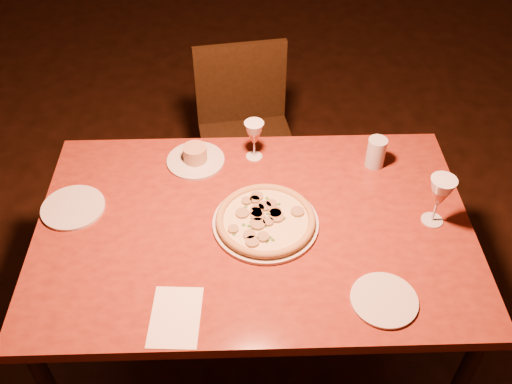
# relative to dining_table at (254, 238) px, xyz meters

# --- Properties ---
(floor) EXTENTS (7.00, 7.00, 0.00)m
(floor) POSITION_rel_dining_table_xyz_m (-0.22, 0.29, -0.71)
(floor) COLOR black
(floor) RESTS_ON ground
(dining_table) EXTENTS (1.58, 1.15, 0.78)m
(dining_table) POSITION_rel_dining_table_xyz_m (0.00, 0.00, 0.00)
(dining_table) COLOR maroon
(dining_table) RESTS_ON floor
(chair_far) EXTENTS (0.54, 0.54, 0.89)m
(chair_far) POSITION_rel_dining_table_xyz_m (-0.15, 0.85, -0.21)
(chair_far) COLOR black
(chair_far) RESTS_ON floor
(pizza_plate) EXTENTS (0.36, 0.36, 0.04)m
(pizza_plate) POSITION_rel_dining_table_xyz_m (0.04, 0.01, 0.09)
(pizza_plate) COLOR silver
(pizza_plate) RESTS_ON dining_table
(ramekin_saucer) EXTENTS (0.22, 0.22, 0.07)m
(ramekin_saucer) POSITION_rel_dining_table_xyz_m (-0.26, 0.29, 0.09)
(ramekin_saucer) COLOR silver
(ramekin_saucer) RESTS_ON dining_table
(wine_glass_far) EXTENTS (0.07, 0.07, 0.16)m
(wine_glass_far) POSITION_rel_dining_table_xyz_m (-0.04, 0.35, 0.15)
(wine_glass_far) COLOR #C87053
(wine_glass_far) RESTS_ON dining_table
(wine_glass_right) EXTENTS (0.09, 0.09, 0.19)m
(wine_glass_right) POSITION_rel_dining_table_xyz_m (0.59, 0.09, 0.16)
(wine_glass_right) COLOR #C87053
(wine_glass_right) RESTS_ON dining_table
(water_tumbler) EXTENTS (0.07, 0.07, 0.12)m
(water_tumbler) POSITION_rel_dining_table_xyz_m (0.41, 0.36, 0.13)
(water_tumbler) COLOR #B1BAC1
(water_tumbler) RESTS_ON dining_table
(side_plate_left) EXTENTS (0.22, 0.22, 0.01)m
(side_plate_left) POSITION_rel_dining_table_xyz_m (-0.63, -0.00, 0.07)
(side_plate_left) COLOR silver
(side_plate_left) RESTS_ON dining_table
(side_plate_near) EXTENTS (0.20, 0.20, 0.01)m
(side_plate_near) POSITION_rel_dining_table_xyz_m (0.42, -0.26, 0.07)
(side_plate_near) COLOR silver
(side_plate_near) RESTS_ON dining_table
(menu_card) EXTENTS (0.16, 0.22, 0.00)m
(menu_card) POSITION_rel_dining_table_xyz_m (-0.18, -0.39, 0.07)
(menu_card) COLOR white
(menu_card) RESTS_ON dining_table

